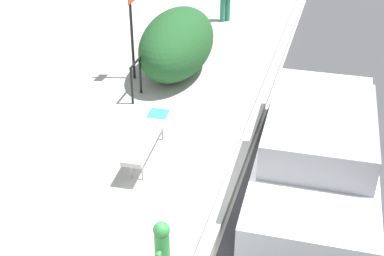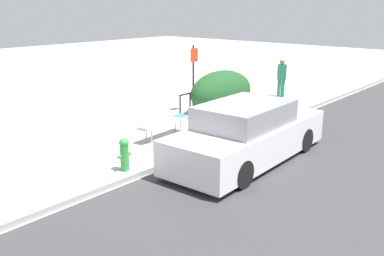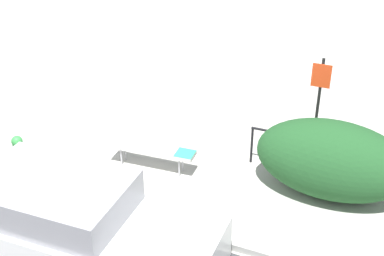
{
  "view_description": "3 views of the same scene",
  "coord_description": "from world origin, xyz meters",
  "views": [
    {
      "loc": [
        -6.65,
        -1.34,
        5.25
      ],
      "look_at": [
        -0.1,
        0.58,
        1.13
      ],
      "focal_mm": 50.0,
      "sensor_mm": 36.0,
      "label": 1
    },
    {
      "loc": [
        -7.71,
        -6.6,
        3.62
      ],
      "look_at": [
        0.16,
        0.21,
        0.61
      ],
      "focal_mm": 40.0,
      "sensor_mm": 36.0,
      "label": 2
    },
    {
      "loc": [
        4.82,
        -6.38,
        5.98
      ],
      "look_at": [
        1.41,
        1.52,
        1.14
      ],
      "focal_mm": 50.0,
      "sensor_mm": 36.0,
      "label": 3
    }
  ],
  "objects": [
    {
      "name": "parked_car_near",
      "position": [
        0.49,
        -1.26,
        0.66
      ],
      "size": [
        4.8,
        1.86,
        1.44
      ],
      "rotation": [
        0.0,
        0.0,
        0.03
      ],
      "color": "black",
      "rests_on": "ground_plane"
    },
    {
      "name": "bike_rack",
      "position": [
        2.53,
        2.56,
        0.5
      ],
      "size": [
        0.55,
        0.06,
        0.83
      ],
      "rotation": [
        0.0,
        0.0,
        0.02
      ],
      "color": "black",
      "rests_on": "ground_plane"
    },
    {
      "name": "pedestrian",
      "position": [
        7.63,
        1.88,
        0.82
      ],
      "size": [
        0.35,
        0.39,
        1.53
      ],
      "rotation": [
        0.0,
        0.0,
        5.32
      ],
      "color": "#267259",
      "rests_on": "ground_plane"
    },
    {
      "name": "sign_post",
      "position": [
        3.42,
        2.96,
        1.38
      ],
      "size": [
        0.36,
        0.08,
        2.3
      ],
      "color": "black",
      "rests_on": "ground_plane"
    },
    {
      "name": "shrub_hedge",
      "position": [
        3.92,
        2.11,
        0.73
      ],
      "size": [
        2.79,
        1.51,
        1.46
      ],
      "color": "#1E4C23",
      "rests_on": "ground_plane"
    },
    {
      "name": "ground_plane",
      "position": [
        0.0,
        0.0,
        0.0
      ],
      "size": [
        60.0,
        60.0,
        0.0
      ],
      "primitive_type": "plane",
      "color": "#ADAAA3"
    },
    {
      "name": "fire_hydrant",
      "position": [
        -1.85,
        0.47,
        0.41
      ],
      "size": [
        0.36,
        0.22,
        0.77
      ],
      "color": "#338C3F",
      "rests_on": "ground_plane"
    },
    {
      "name": "bench",
      "position": [
        0.53,
        1.56,
        0.44
      ],
      "size": [
        1.81,
        0.47,
        0.49
      ],
      "rotation": [
        0.0,
        0.0,
        0.07
      ],
      "color": "#99999E",
      "rests_on": "ground_plane"
    },
    {
      "name": "curb",
      "position": [
        0.0,
        0.0,
        0.07
      ],
      "size": [
        60.0,
        0.2,
        0.13
      ],
      "color": "#A8A8A3",
      "rests_on": "ground_plane"
    }
  ]
}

